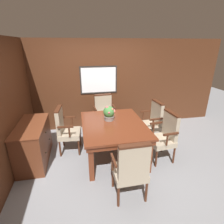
# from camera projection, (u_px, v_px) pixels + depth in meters

# --- Properties ---
(ground_plane) EXTENTS (14.00, 14.00, 0.00)m
(ground_plane) POSITION_uv_depth(u_px,v_px,m) (111.00, 160.00, 3.72)
(ground_plane) COLOR gray
(wall_back) EXTENTS (7.20, 0.08, 2.45)m
(wall_back) POSITION_uv_depth(u_px,v_px,m) (99.00, 85.00, 4.88)
(wall_back) COLOR #4C2816
(wall_back) RESTS_ON ground_plane
(wall_left) EXTENTS (0.06, 7.20, 2.45)m
(wall_left) POSITION_uv_depth(u_px,v_px,m) (3.00, 113.00, 2.93)
(wall_left) COLOR #4C2816
(wall_left) RESTS_ON ground_plane
(dining_table) EXTENTS (1.29, 1.59, 0.76)m
(dining_table) POSITION_uv_depth(u_px,v_px,m) (113.00, 128.00, 3.67)
(dining_table) COLOR maroon
(dining_table) RESTS_ON ground_plane
(chair_head_near) EXTENTS (0.56, 0.47, 1.05)m
(chair_head_near) POSITION_uv_depth(u_px,v_px,m) (131.00, 168.00, 2.61)
(chair_head_near) COLOR #472314
(chair_head_near) RESTS_ON ground_plane
(chair_left_far) EXTENTS (0.51, 0.58, 1.05)m
(chair_left_far) POSITION_uv_depth(u_px,v_px,m) (66.00, 128.00, 3.86)
(chair_left_far) COLOR #472314
(chair_left_far) RESTS_ON ground_plane
(chair_head_far) EXTENTS (0.58, 0.51, 1.05)m
(chair_head_far) POSITION_uv_depth(u_px,v_px,m) (104.00, 112.00, 4.77)
(chair_head_far) COLOR #472314
(chair_head_far) RESTS_ON ground_plane
(chair_right_near) EXTENTS (0.51, 0.58, 1.05)m
(chair_right_near) POSITION_uv_depth(u_px,v_px,m) (165.00, 135.00, 3.59)
(chair_right_near) COLOR #472314
(chair_right_near) RESTS_ON ground_plane
(chair_right_far) EXTENTS (0.50, 0.58, 1.05)m
(chair_right_far) POSITION_uv_depth(u_px,v_px,m) (152.00, 121.00, 4.24)
(chair_right_far) COLOR #472314
(chair_right_far) RESTS_ON ground_plane
(potted_plant) EXTENTS (0.26, 0.26, 0.33)m
(potted_plant) POSITION_uv_depth(u_px,v_px,m) (109.00, 113.00, 3.75)
(potted_plant) COLOR gray
(potted_plant) RESTS_ON dining_table
(sideboard_cabinet) EXTENTS (0.55, 1.22, 0.82)m
(sideboard_cabinet) POSITION_uv_depth(u_px,v_px,m) (34.00, 143.00, 3.58)
(sideboard_cabinet) COLOR brown
(sideboard_cabinet) RESTS_ON ground_plane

